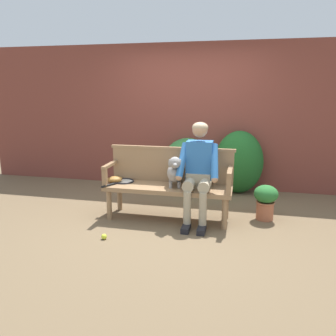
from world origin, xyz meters
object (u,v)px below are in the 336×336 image
(garden_bench, at_px, (168,190))
(tennis_ball, at_px, (104,237))
(person_seated, at_px, (198,169))
(baseball_glove, at_px, (115,179))
(tennis_racket, at_px, (123,181))
(dog_on_bench, at_px, (175,171))
(potted_plant, at_px, (266,200))

(garden_bench, height_order, tennis_ball, garden_bench)
(person_seated, bearing_deg, baseball_glove, 179.34)
(tennis_ball, bearing_deg, tennis_racket, 94.44)
(tennis_racket, xyz_separation_m, tennis_ball, (0.07, -0.86, -0.45))
(tennis_ball, bearing_deg, baseball_glove, 101.66)
(person_seated, distance_m, baseball_glove, 1.21)
(garden_bench, height_order, dog_on_bench, dog_on_bench)
(garden_bench, bearing_deg, potted_plant, 11.91)
(baseball_glove, distance_m, potted_plant, 2.12)
(dog_on_bench, relative_size, tennis_racket, 0.76)
(person_seated, relative_size, tennis_racket, 2.35)
(baseball_glove, relative_size, tennis_ball, 3.33)
(person_seated, bearing_deg, tennis_ball, -141.86)
(tennis_ball, bearing_deg, potted_plant, 29.72)
(tennis_racket, height_order, baseball_glove, baseball_glove)
(person_seated, xyz_separation_m, dog_on_bench, (-0.32, -0.01, -0.05))
(dog_on_bench, bearing_deg, person_seated, 2.51)
(garden_bench, relative_size, person_seated, 1.28)
(baseball_glove, height_order, tennis_ball, baseball_glove)
(person_seated, xyz_separation_m, potted_plant, (0.90, 0.29, -0.46))
(tennis_racket, xyz_separation_m, baseball_glove, (-0.10, -0.05, 0.04))
(tennis_racket, bearing_deg, dog_on_bench, -5.43)
(garden_bench, distance_m, person_seated, 0.53)
(tennis_racket, height_order, potted_plant, tennis_racket)
(dog_on_bench, bearing_deg, tennis_racket, 174.57)
(dog_on_bench, relative_size, potted_plant, 0.89)
(garden_bench, relative_size, baseball_glove, 7.86)
(tennis_racket, relative_size, tennis_ball, 8.70)
(tennis_racket, xyz_separation_m, potted_plant, (1.98, 0.23, -0.20))
(dog_on_bench, bearing_deg, garden_bench, 163.11)
(tennis_ball, height_order, potted_plant, potted_plant)
(baseball_glove, height_order, potted_plant, baseball_glove)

